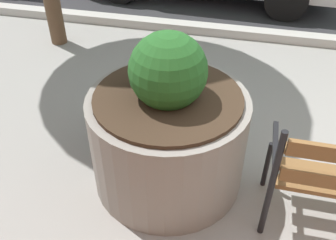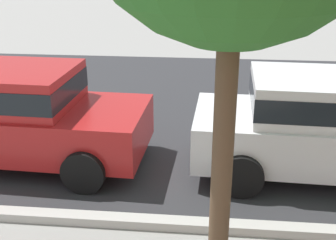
% 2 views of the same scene
% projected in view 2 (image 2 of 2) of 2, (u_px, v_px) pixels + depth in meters
% --- Properties ---
extents(parked_car_red, '(4.17, 2.05, 1.56)m').
position_uv_depth(parked_car_red, '(15.00, 112.00, 6.91)').
color(parked_car_red, '#B21E1E').
rests_on(parked_car_red, ground).
extents(parked_car_white, '(4.17, 2.05, 1.56)m').
position_uv_depth(parked_car_white, '(328.00, 123.00, 6.47)').
color(parked_car_white, silver).
rests_on(parked_car_white, ground).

